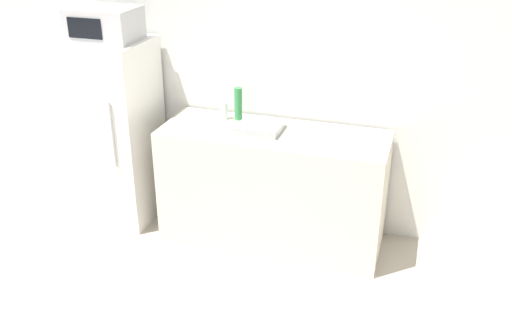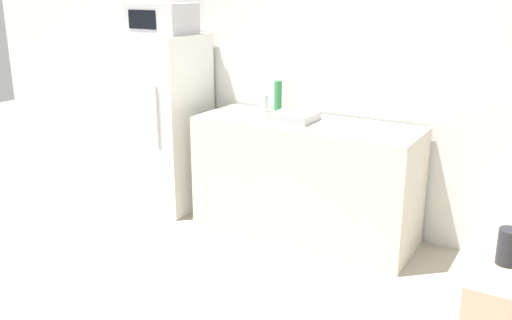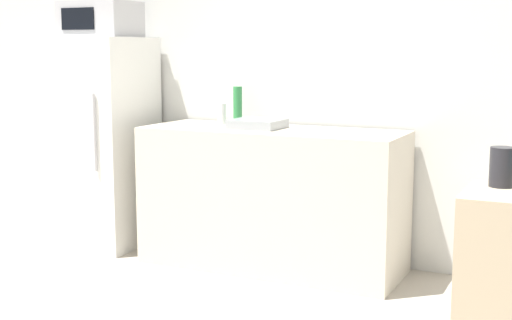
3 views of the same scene
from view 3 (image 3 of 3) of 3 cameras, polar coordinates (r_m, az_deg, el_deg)
The scene contains 8 objects.
wall_back at distance 4.99m, azimuth 4.11°, elevation 7.00°, with size 8.00×0.06×2.60m, color silver.
refrigerator at distance 5.43m, azimuth -12.02°, elevation 1.39°, with size 0.62×0.65×1.55m.
microwave at distance 5.39m, azimuth -12.34°, elevation 10.92°, with size 0.52×0.38×0.26m.
counter at distance 4.78m, azimuth 1.27°, elevation -3.11°, with size 1.75×0.63×0.94m, color beige.
sink_basin at distance 4.74m, azimuth 0.13°, elevation 2.92°, with size 0.33×0.30×0.06m, color #9EA3A8.
bottle_tall at distance 5.00m, azimuth -1.48°, elevation 4.39°, with size 0.06×0.06×0.26m, color #2D7F42.
bottle_short at distance 5.03m, azimuth -2.76°, elevation 3.73°, with size 0.06×0.06×0.15m, color silver.
jar at distance 2.40m, azimuth 19.08°, elevation -0.54°, with size 0.08×0.08×0.13m, color #232328.
Camera 3 is at (1.84, -1.26, 1.46)m, focal length 50.00 mm.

